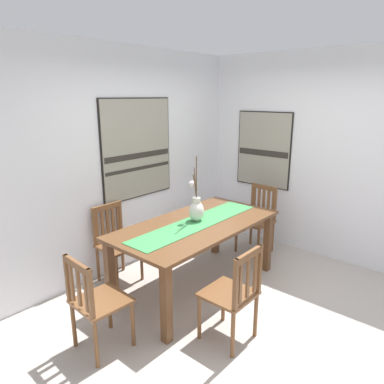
{
  "coord_description": "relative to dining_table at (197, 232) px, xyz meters",
  "views": [
    {
      "loc": [
        -2.73,
        -1.57,
        2.13
      ],
      "look_at": [
        0.11,
        0.88,
        1.09
      ],
      "focal_mm": 33.0,
      "sensor_mm": 36.0,
      "label": 1
    }
  ],
  "objects": [
    {
      "name": "wall_side",
      "position": [
        1.82,
        -0.76,
        0.68
      ],
      "size": [
        0.12,
        6.4,
        2.7
      ],
      "primitive_type": "cube",
      "color": "silver",
      "rests_on": "ground_plane"
    },
    {
      "name": "wall_back",
      "position": [
        -0.04,
        1.1,
        0.68
      ],
      "size": [
        6.4,
        0.12,
        2.7
      ],
      "primitive_type": "cube",
      "color": "silver",
      "rests_on": "ground_plane"
    },
    {
      "name": "centerpiece_vase",
      "position": [
        0.04,
        0.04,
        0.25
      ],
      "size": [
        0.21,
        0.2,
        0.75
      ],
      "color": "silver",
      "rests_on": "dining_table"
    },
    {
      "name": "chair_0",
      "position": [
        -0.49,
        -0.83,
        -0.2
      ],
      "size": [
        0.42,
        0.42,
        0.9
      ],
      "color": "brown",
      "rests_on": "ground_plane"
    },
    {
      "name": "painting_on_side_wall",
      "position": [
        1.75,
        0.21,
        0.69
      ],
      "size": [
        0.05,
        0.85,
        1.08
      ],
      "color": "black"
    },
    {
      "name": "table_runner",
      "position": [
        0.0,
        -0.0,
        0.11
      ],
      "size": [
        1.77,
        0.36,
        0.01
      ],
      "primitive_type": "cube",
      "color": "#388447",
      "rests_on": "dining_table"
    },
    {
      "name": "painting_on_back_wall",
      "position": [
        0.08,
        1.03,
        0.81
      ],
      "size": [
        1.09,
        0.05,
        1.23
      ],
      "color": "black"
    },
    {
      "name": "chair_3",
      "position": [
        -1.34,
        -0.03,
        -0.21
      ],
      "size": [
        0.44,
        0.44,
        0.88
      ],
      "color": "brown",
      "rests_on": "ground_plane"
    },
    {
      "name": "chair_1",
      "position": [
        1.32,
        0.0,
        -0.18
      ],
      "size": [
        0.44,
        0.44,
        0.93
      ],
      "color": "brown",
      "rests_on": "ground_plane"
    },
    {
      "name": "chair_2",
      "position": [
        -0.48,
        0.84,
        -0.19
      ],
      "size": [
        0.42,
        0.42,
        0.91
      ],
      "color": "brown",
      "rests_on": "ground_plane"
    },
    {
      "name": "dining_table",
      "position": [
        0.0,
        0.0,
        0.0
      ],
      "size": [
        1.93,
        0.96,
        0.78
      ],
      "color": "brown",
      "rests_on": "ground_plane"
    },
    {
      "name": "ground_plane",
      "position": [
        -0.04,
        -0.76,
        -0.69
      ],
      "size": [
        6.4,
        6.4,
        0.03
      ],
      "primitive_type": "cube",
      "color": "#B2A89E"
    }
  ]
}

